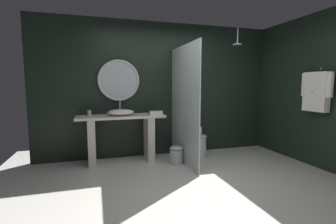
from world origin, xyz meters
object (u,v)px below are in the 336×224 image
Objects in this scene: round_wall_mirror at (119,80)px; toilet at (195,142)px; tissue_box at (153,112)px; hanging_bathrobe at (316,90)px; rain_shower_head at (237,42)px; tumbler_cup at (89,113)px; waste_bin at (176,155)px; vessel_sink at (121,112)px; folded_hand_towel at (156,113)px.

round_wall_mirror reaches higher than toilet.
hanging_bathrobe is at bearing -26.11° from tissue_box.
rain_shower_head is at bearing 124.98° from hanging_bathrobe.
tumbler_cup is 1.68m from waste_bin.
rain_shower_head reaches higher than vessel_sink.
round_wall_mirror is at bearing 89.92° from vessel_sink.
round_wall_mirror is 1.91m from toilet.
hanging_bathrobe is (3.05, -1.23, 0.40)m from vessel_sink.
rain_shower_head reaches higher than round_wall_mirror.
folded_hand_towel is at bearing 156.18° from hanging_bathrobe.
tumbler_cup is 3.83m from hanging_bathrobe.
waste_bin is at bearing -23.04° from vessel_sink.
tissue_box is 0.21× the size of toilet.
hanging_bathrobe is 3.13× the size of folded_hand_towel.
folded_hand_towel is (-1.65, -0.05, -1.33)m from rain_shower_head.
tissue_box is at bearing -1.79° from vessel_sink.
vessel_sink is at bearing -4.55° from tumbler_cup.
vessel_sink is 2.06× the size of folded_hand_towel.
hanging_bathrobe is (3.05, -1.48, -0.17)m from round_wall_mirror.
vessel_sink is 1.24m from waste_bin.
tissue_box is 0.55× the size of folded_hand_towel.
waste_bin is at bearing -168.05° from rain_shower_head.
round_wall_mirror is at bearing 154.92° from tissue_box.
toilet is (-1.59, 1.27, -1.05)m from hanging_bathrobe.
tumbler_cup is at bearing 179.96° from toilet.
rain_shower_head is (2.26, -0.10, 1.31)m from vessel_sink.
vessel_sink is at bearing 178.21° from tissue_box.
hanging_bathrobe reaches higher than toilet.
tumbler_cup is at bearing 160.47° from hanging_bathrobe.
rain_shower_head is 2.12m from folded_hand_towel.
rain_shower_head reaches higher than toilet.
tissue_box is 0.39× the size of waste_bin.
folded_hand_towel is at bearing 141.96° from waste_bin.
round_wall_mirror is 2.32× the size of rain_shower_head.
round_wall_mirror is at bearing 171.74° from toilet.
tissue_box is at bearing 103.49° from folded_hand_towel.
tumbler_cup is at bearing 176.88° from tissue_box.
toilet is (1.99, -0.00, -0.65)m from tumbler_cup.
folded_hand_towel reaches higher than toilet.
tissue_box is 0.16× the size of round_wall_mirror.
rain_shower_head reaches higher than waste_bin.
tumbler_cup is 0.33× the size of waste_bin.
hanging_bathrobe is at bearing -25.92° from round_wall_mirror.
folded_hand_towel is at bearing -178.25° from rain_shower_head.
hanging_bathrobe is 2.57m from waste_bin.
waste_bin is (-0.55, -0.43, -0.10)m from toilet.
tumbler_cup is 2.10m from toilet.
tissue_box is (1.12, -0.06, -0.01)m from tumbler_cup.
rain_shower_head is at bearing -2.97° from tumbler_cup.
vessel_sink reaches higher than waste_bin.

